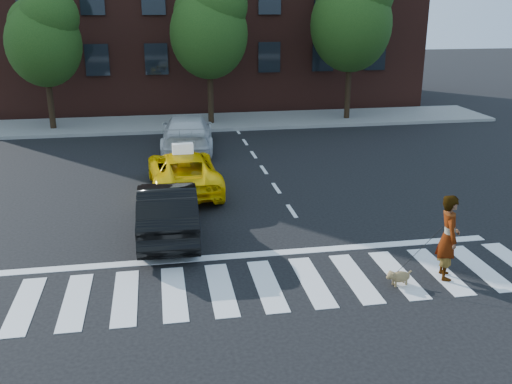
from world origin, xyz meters
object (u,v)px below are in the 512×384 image
at_px(tree_mid, 209,24).
at_px(woman, 448,237).
at_px(taxi, 183,171).
at_px(dog, 398,277).
at_px(white_suv, 187,133).
at_px(black_sedan, 168,209).
at_px(tree_right, 352,14).
at_px(tree_left, 44,34).

height_order(tree_mid, woman, tree_mid).
bearing_deg(taxi, dog, 116.73).
bearing_deg(woman, white_suv, 35.21).
bearing_deg(woman, dog, 112.72).
xyz_separation_m(tree_mid, taxi, (-1.93, -10.03, -4.21)).
distance_m(white_suv, woman, 13.49).
bearing_deg(black_sedan, tree_mid, -99.41).
bearing_deg(tree_right, tree_mid, 180.00).
bearing_deg(tree_mid, tree_right, -0.00).
distance_m(taxi, black_sedan, 3.75).
distance_m(tree_mid, white_suv, 6.45).
relative_size(white_suv, dog, 8.13).
bearing_deg(tree_left, taxi, -60.98).
relative_size(tree_left, tree_mid, 0.92).
xyz_separation_m(tree_mid, tree_right, (7.00, -0.00, 0.41)).
xyz_separation_m(tree_right, woman, (-3.57, -17.29, -4.30)).
bearing_deg(tree_mid, woman, -78.79).
distance_m(taxi, dog, 8.55).
relative_size(tree_left, taxi, 1.41).
xyz_separation_m(black_sedan, white_suv, (1.05, 9.00, 0.03)).
bearing_deg(tree_left, tree_mid, -0.00).
height_order(tree_left, woman, tree_left).
xyz_separation_m(tree_right, black_sedan, (-9.53, -13.73, -4.57)).
relative_size(tree_mid, black_sedan, 1.68).
relative_size(tree_mid, white_suv, 1.42).
height_order(white_suv, dog, white_suv).
relative_size(black_sedan, woman, 2.20).
bearing_deg(dog, white_suv, 98.71).
bearing_deg(tree_mid, black_sedan, -100.46).
relative_size(tree_right, dog, 12.47).
bearing_deg(white_suv, taxi, 89.73).
distance_m(tree_mid, woman, 18.05).
height_order(tree_mid, dog, tree_mid).
xyz_separation_m(tree_left, tree_right, (14.50, -0.00, 0.82)).
height_order(tree_left, white_suv, tree_left).
distance_m(tree_right, taxi, 14.21).
xyz_separation_m(tree_left, tree_mid, (7.50, -0.00, 0.41)).
bearing_deg(dog, woman, 1.22).
relative_size(tree_left, woman, 3.37).
bearing_deg(white_suv, tree_mid, -102.81).
distance_m(tree_left, white_suv, 8.51).
relative_size(taxi, dog, 7.44).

